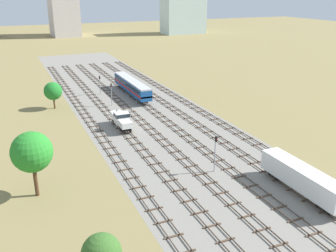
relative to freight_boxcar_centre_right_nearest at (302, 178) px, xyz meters
The scene contains 18 objects.
ground_plane 41.54m from the freight_boxcar_centre_right_nearest, 100.23° to the left, with size 480.00×480.00×0.00m, color olive.
ballast_bed 41.54m from the freight_boxcar_centre_right_nearest, 100.23° to the left, with size 28.53×176.00×0.01m, color gray.
track_far_left 46.25m from the freight_boxcar_centre_right_nearest, 115.15° to the left, with size 2.40×126.00×0.29m.
track_left 44.39m from the freight_boxcar_centre_right_nearest, 109.40° to the left, with size 2.40×126.00×0.29m.
track_centre_left 43.01m from the freight_boxcar_centre_right_nearest, 103.21° to the left, with size 2.40×126.00×0.29m.
track_centre 42.16m from the freight_boxcar_centre_right_nearest, 96.70° to the left, with size 2.40×126.00×0.29m.
track_centre_right 41.87m from the freight_boxcar_centre_right_nearest, 90.01° to the left, with size 2.40×126.00×0.29m.
track_right 42.16m from the freight_boxcar_centre_right_nearest, 83.32° to the left, with size 2.40×126.00×0.29m.
freight_boxcar_centre_right_nearest is the anchor object (origin of this frame).
shunter_loco_left_near 37.32m from the freight_boxcar_centre_right_nearest, 113.24° to the left, with size 2.74×8.46×3.10m.
passenger_coach_centre_mid 57.25m from the freight_boxcar_centre_right_nearest, 94.92° to the left, with size 2.96×22.00×3.80m.
signal_post_nearest 51.53m from the freight_boxcar_centre_right_nearest, 103.78° to the left, with size 0.28×0.47×5.48m.
signal_post_near 62.48m from the freight_boxcar_centre_right_nearest, 101.33° to the left, with size 0.28×0.47×5.04m.
signal_post_mid 12.77m from the freight_boxcar_centre_right_nearest, 125.41° to the left, with size 0.28×0.47×5.90m.
lineside_tree_2 35.77m from the freight_boxcar_centre_right_nearest, 157.01° to the left, with size 5.39×5.39×9.07m.
lineside_tree_3 58.80m from the freight_boxcar_centre_right_nearest, 115.31° to the left, with size 4.14×4.14×6.25m.
skyline_tower_2 195.97m from the freight_boxcar_centre_right_nearest, 68.89° to the left, with size 25.25×14.46×35.23m.
spare_rail_bundle 3.10m from the freight_boxcar_centre_right_nearest, 17.93° to the left, with size 0.60×10.00×0.24m, color brown.
Camera 1 is at (-26.96, -18.45, 26.16)m, focal length 40.04 mm.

